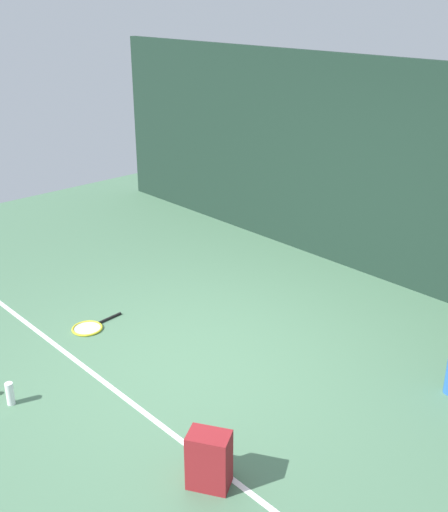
{
  "coord_description": "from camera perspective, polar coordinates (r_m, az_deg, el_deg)",
  "views": [
    {
      "loc": [
        3.97,
        -3.28,
        3.27
      ],
      "look_at": [
        0.0,
        0.4,
        1.0
      ],
      "focal_mm": 44.18,
      "sensor_mm": 36.0,
      "label": 1
    }
  ],
  "objects": [
    {
      "name": "backpack",
      "position": [
        4.69,
        -1.3,
        -17.94
      ],
      "size": [
        0.37,
        0.37,
        0.44
      ],
      "rotation": [
        0.0,
        0.0,
        3.68
      ],
      "color": "maroon",
      "rests_on": "ground"
    },
    {
      "name": "back_fence",
      "position": [
        7.68,
        14.49,
        7.24
      ],
      "size": [
        10.0,
        0.1,
        2.62
      ],
      "primitive_type": "cube",
      "color": "#192D23",
      "rests_on": "ground"
    },
    {
      "name": "court_line",
      "position": [
        5.71,
        -9.05,
        -12.49
      ],
      "size": [
        9.0,
        0.05,
        0.0
      ],
      "primitive_type": "cube",
      "color": "white",
      "rests_on": "ground"
    },
    {
      "name": "tennis_racket",
      "position": [
        6.82,
        -12.08,
        -6.33
      ],
      "size": [
        0.35,
        0.63,
        0.03
      ],
      "rotation": [
        0.0,
        0.0,
        4.8
      ],
      "color": "black",
      "rests_on": "ground"
    },
    {
      "name": "ground_plane",
      "position": [
        6.1,
        -2.8,
        -9.7
      ],
      "size": [
        12.0,
        12.0,
        0.0
      ],
      "primitive_type": "plane",
      "color": "#4C7556"
    },
    {
      "name": "water_bottle",
      "position": [
        5.8,
        -18.81,
        -11.71
      ],
      "size": [
        0.07,
        0.07,
        0.21
      ],
      "primitive_type": "cylinder",
      "color": "white",
      "rests_on": "ground"
    }
  ]
}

